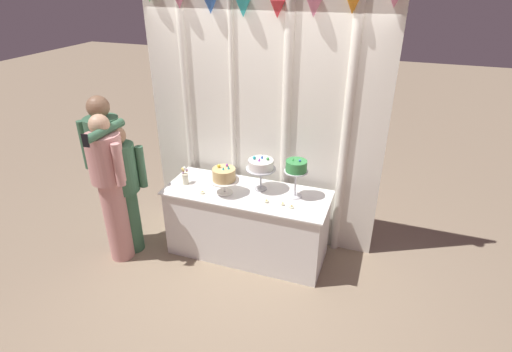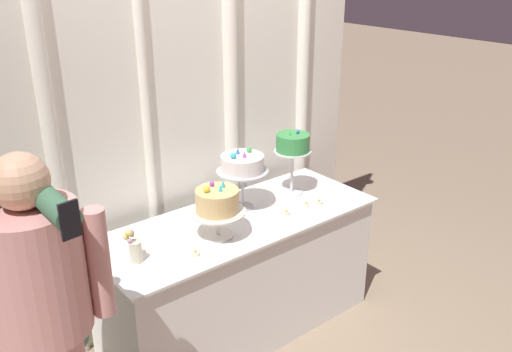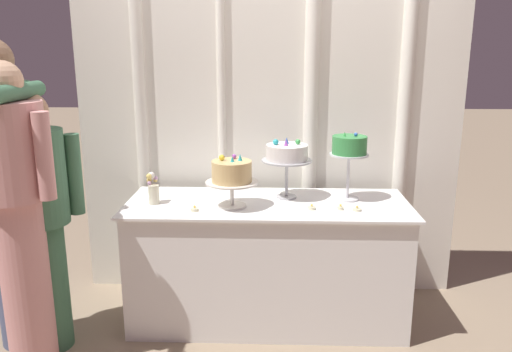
{
  "view_description": "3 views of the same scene",
  "coord_description": "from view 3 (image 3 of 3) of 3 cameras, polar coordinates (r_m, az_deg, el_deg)",
  "views": [
    {
      "loc": [
        1.31,
        -3.29,
        2.82
      ],
      "look_at": [
        0.08,
        0.16,
        0.95
      ],
      "focal_mm": 28.16,
      "sensor_mm": 36.0,
      "label": 1
    },
    {
      "loc": [
        -1.72,
        -2.19,
        2.25
      ],
      "look_at": [
        0.13,
        0.09,
        1.02
      ],
      "focal_mm": 38.53,
      "sensor_mm": 36.0,
      "label": 2
    },
    {
      "loc": [
        0.03,
        -2.85,
        1.69
      ],
      "look_at": [
        -0.08,
        0.24,
        0.91
      ],
      "focal_mm": 35.46,
      "sensor_mm": 36.0,
      "label": 3
    }
  ],
  "objects": [
    {
      "name": "cake_display_rightmost",
      "position": [
        3.12,
        10.48,
        3.04
      ],
      "size": [
        0.24,
        0.24,
        0.43
      ],
      "color": "silver",
      "rests_on": "cake_table"
    },
    {
      "name": "ground_plane",
      "position": [
        3.31,
        1.21,
        -16.5
      ],
      "size": [
        24.0,
        24.0,
        0.0
      ],
      "primitive_type": "plane",
      "color": "gray"
    },
    {
      "name": "draped_curtain",
      "position": [
        3.4,
        1.86,
        11.25
      ],
      "size": [
        2.59,
        0.16,
        2.9
      ],
      "color": "white",
      "rests_on": "ground_plane"
    },
    {
      "name": "cake_table",
      "position": [
        3.22,
        1.27,
        -9.61
      ],
      "size": [
        1.73,
        0.67,
        0.78
      ],
      "color": "white",
      "rests_on": "ground_plane"
    },
    {
      "name": "tealight_far_right",
      "position": [
        2.99,
        11.32,
        -3.71
      ],
      "size": [
        0.05,
        0.05,
        0.03
      ],
      "color": "beige",
      "rests_on": "cake_table"
    },
    {
      "name": "flower_vase",
      "position": [
        3.11,
        -11.54,
        -1.48
      ],
      "size": [
        0.08,
        0.09,
        0.19
      ],
      "color": "beige",
      "rests_on": "cake_table"
    },
    {
      "name": "cake_display_leftmost",
      "position": [
        2.95,
        -2.75,
        0.23
      ],
      "size": [
        0.31,
        0.31,
        0.32
      ],
      "color": "silver",
      "rests_on": "cake_table"
    },
    {
      "name": "cake_display_center",
      "position": [
        3.12,
        3.5,
        2.42
      ],
      "size": [
        0.31,
        0.31,
        0.38
      ],
      "color": "#B2B2B7",
      "rests_on": "cake_table"
    },
    {
      "name": "guest_man_dark_suit",
      "position": [
        2.88,
        -25.33,
        -3.3
      ],
      "size": [
        0.49,
        0.44,
        1.64
      ],
      "color": "#D6938E",
      "rests_on": "ground_plane"
    },
    {
      "name": "guest_girl_blue_dress",
      "position": [
        3.1,
        -26.38,
        -0.83
      ],
      "size": [
        0.5,
        0.68,
        1.75
      ],
      "color": "#4C5675",
      "rests_on": "ground_plane"
    },
    {
      "name": "guest_man_pink_jacket",
      "position": [
        3.02,
        -23.15,
        -4.04
      ],
      "size": [
        0.43,
        0.43,
        1.47
      ],
      "color": "#3D6B4C",
      "rests_on": "ground_plane"
    },
    {
      "name": "tealight_near_right",
      "position": [
        2.99,
        9.5,
        -3.57
      ],
      "size": [
        0.04,
        0.04,
        0.04
      ],
      "color": "beige",
      "rests_on": "cake_table"
    },
    {
      "name": "tealight_far_left",
      "position": [
        2.94,
        -6.94,
        -3.76
      ],
      "size": [
        0.05,
        0.05,
        0.03
      ],
      "color": "beige",
      "rests_on": "cake_table"
    },
    {
      "name": "tealight_near_left",
      "position": [
        2.97,
        6.29,
        -3.58
      ],
      "size": [
        0.05,
        0.05,
        0.04
      ],
      "color": "beige",
      "rests_on": "cake_table"
    }
  ]
}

